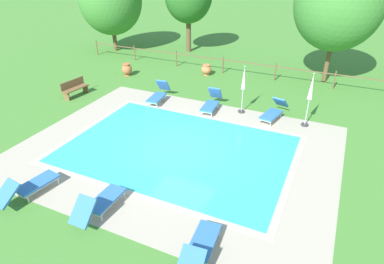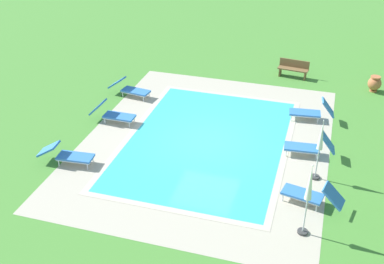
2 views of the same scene
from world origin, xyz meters
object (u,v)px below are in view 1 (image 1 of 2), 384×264
Objects in this scene: terracotta_urn_by_tree at (206,70)px; tree_east_mid at (110,0)px; patio_umbrella_closed_row_west at (243,84)px; sun_lounger_north_near_steps at (211,102)px; terracotta_urn_near_fence at (127,69)px; sun_lounger_north_mid at (100,203)px; sun_lounger_north_far at (274,111)px; sun_lounger_south_mid at (29,186)px; wooden_bench_lawn_side at (75,88)px; tree_centre at (339,3)px; sun_lounger_north_end at (200,247)px; sun_lounger_south_near_corner at (158,94)px; patio_umbrella_closed_row_centre at (310,93)px.

terracotta_urn_by_tree is 9.48m from tree_east_mid.
tree_east_mid is (-12.17, 6.63, 2.24)m from patio_umbrella_closed_row_west.
terracotta_urn_near_fence is at bearing 159.40° from sun_lounger_north_near_steps.
terracotta_urn_near_fence is 0.12× the size of tree_east_mid.
terracotta_urn_by_tree is (-2.18, 4.62, -0.04)m from sun_lounger_north_near_steps.
sun_lounger_north_mid is 8.67m from patio_umbrella_closed_row_west.
tree_east_mid is (-13.70, 6.68, 3.29)m from sun_lounger_north_far.
sun_lounger_north_mid reaches higher than sun_lounger_south_mid.
sun_lounger_south_mid is 1.34× the size of wooden_bench_lawn_side.
tree_centre is (4.57, 6.52, 3.99)m from sun_lounger_north_near_steps.
terracotta_urn_near_fence is (-6.59, 2.48, 0.01)m from sun_lounger_north_near_steps.
sun_lounger_north_end is at bearing -4.51° from sun_lounger_north_mid.
terracotta_urn_by_tree is at bearing 87.27° from sun_lounger_south_mid.
sun_lounger_north_far is 1.86m from patio_umbrella_closed_row_west.
sun_lounger_south_near_corner is (-5.81, -0.46, 0.02)m from sun_lounger_north_far.
sun_lounger_north_mid is 12.31m from terracotta_urn_near_fence.
tree_east_mid is at bearing 131.99° from sun_lounger_north_end.
sun_lounger_south_mid is 0.90× the size of patio_umbrella_closed_row_west.
sun_lounger_north_far reaches higher than terracotta_urn_by_tree.
sun_lounger_south_near_corner is 10.75m from tree_centre.
terracotta_urn_near_fence is 0.11× the size of tree_centre.
tree_east_mid is (-8.57, 2.37, 3.31)m from terracotta_urn_by_tree.
sun_lounger_south_mid is at bearing -179.68° from sun_lounger_north_end.
sun_lounger_north_end reaches higher than terracotta_urn_by_tree.
patio_umbrella_closed_row_centre reaches higher than sun_lounger_south_near_corner.
sun_lounger_south_near_corner is (-2.85, -0.15, -0.00)m from sun_lounger_north_near_steps.
patio_umbrella_closed_row_centre reaches higher than sun_lounger_south_mid.
tree_centre reaches higher than terracotta_urn_near_fence.
sun_lounger_north_mid reaches higher than wooden_bench_lawn_side.
sun_lounger_north_near_steps is at bearing -174.04° from sun_lounger_north_far.
terracotta_urn_near_fence is at bearing 109.22° from sun_lounger_south_mid.
patio_umbrella_closed_row_west is 0.38× the size of tree_east_mid.
sun_lounger_north_mid is 9.59m from patio_umbrella_closed_row_centre.
sun_lounger_north_end is 0.30× the size of tree_centre.
tree_east_mid is at bearing 132.70° from terracotta_urn_near_fence.
patio_umbrella_closed_row_west is 5.68m from terracotta_urn_by_tree.
sun_lounger_north_end is 20.90m from tree_east_mid.
sun_lounger_north_far is at bearing -39.99° from terracotta_urn_by_tree.
patio_umbrella_closed_row_centre is (7.19, 8.60, 1.18)m from sun_lounger_south_mid.
tree_east_mid is (-7.90, 7.13, 3.27)m from sun_lounger_south_near_corner.
tree_centre is 1.13× the size of tree_east_mid.
tree_east_mid reaches higher than sun_lounger_north_far.
terracotta_urn_by_tree is at bearing 115.30° from sun_lounger_north_near_steps.
sun_lounger_north_near_steps is 0.27× the size of tree_centre.
wooden_bench_lawn_side is at bearing -172.14° from patio_umbrella_closed_row_centre.
patio_umbrella_closed_row_centre is at bearing 7.86° from wooden_bench_lawn_side.
tree_east_mid is (-4.16, 4.51, 3.26)m from terracotta_urn_near_fence.
sun_lounger_south_mid is (-5.76, -8.69, -0.01)m from sun_lounger_north_far.
patio_umbrella_closed_row_west is (4.22, 8.74, 1.05)m from sun_lounger_south_mid.
sun_lounger_north_mid is at bearing -81.48° from terracotta_urn_by_tree.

